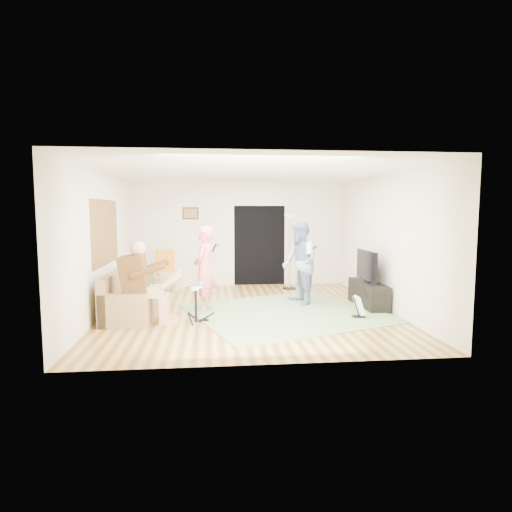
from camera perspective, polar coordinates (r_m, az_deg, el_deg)
The scene contains 19 objects.
floor at distance 8.51m, azimuth -1.00°, elevation -7.29°, with size 6.00×6.00×0.00m, color brown.
walls at distance 8.30m, azimuth -1.02°, elevation 1.82°, with size 5.50×6.00×2.70m, color silver, non-canonical shape.
ceiling at distance 8.32m, azimuth -1.04°, elevation 11.13°, with size 6.00×6.00×0.00m, color white.
window_blinds at distance 8.71m, azimuth -19.47°, elevation 2.99°, with size 2.05×2.05×0.00m, color brown.
doorway at distance 11.35m, azimuth 0.47°, elevation 1.42°, with size 2.10×2.10×0.00m, color black.
picture_frame at distance 11.26m, azimuth -8.71°, elevation 5.65°, with size 0.42×0.03×0.32m, color #3F2314.
area_rug at distance 8.33m, azimuth 4.09°, elevation -7.53°, with size 3.41×3.19×0.02m, color #62824F.
sofa at distance 8.47m, azimuth -16.65°, elevation -5.72°, with size 0.83×2.02×0.82m.
drummer at distance 7.71m, azimuth -14.46°, elevation -4.59°, with size 0.94×0.53×1.45m.
drum_kit at distance 7.68m, azimuth -8.02°, elevation -6.43°, with size 0.38×0.69×0.71m.
singer at distance 8.44m, azimuth -6.91°, elevation -1.69°, with size 0.61×0.40×1.67m, color #F96C7A.
microphone at distance 8.39m, azimuth -5.58°, elevation 1.11°, with size 0.06×0.06×0.24m, color black, non-canonical shape.
guitarist at distance 8.97m, azimuth 5.88°, elevation -0.89°, with size 0.86×0.67×1.77m, color #707DA4.
guitar_held at distance 8.98m, azimuth 7.15°, elevation 1.14°, with size 0.12×0.60×0.26m, color silver, non-canonical shape.
guitar_spare at distance 8.13m, azimuth 13.58°, elevation -6.42°, with size 0.29×0.26×0.81m.
torchiere_lamp at distance 10.74m, azimuth 4.53°, elevation 2.40°, with size 0.34×0.34×1.87m.
dining_chair at distance 10.49m, azimuth -11.67°, elevation -2.84°, with size 0.56×0.59×1.03m.
tv_cabinet at distance 9.17m, azimuth 14.73°, elevation -4.92°, with size 0.40×1.40×0.50m, color black.
television at distance 9.06m, azimuth 14.54°, elevation -1.21°, with size 0.06×1.02×0.61m, color black.
Camera 1 is at (-0.70, -8.25, 1.96)m, focal length 30.00 mm.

